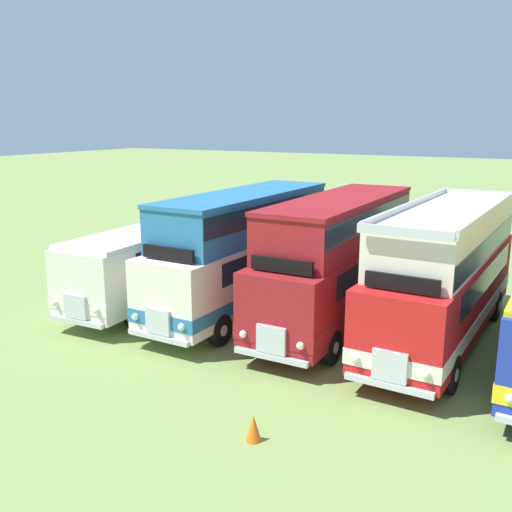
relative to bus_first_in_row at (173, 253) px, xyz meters
name	(u,v)px	position (x,y,z in m)	size (l,w,h in m)	color
ground_plane	(437,344)	(10.77, -0.23, -1.76)	(200.00, 200.00, 0.00)	#7A934C
bus_first_in_row	(173,253)	(0.00, 0.00, 0.00)	(3.01, 11.18, 2.99)	silver
bus_second_in_row	(244,247)	(3.59, -0.35, 0.71)	(2.73, 9.90, 4.49)	silver
bus_third_in_row	(338,256)	(7.18, 0.00, 0.71)	(2.64, 9.80, 4.49)	maroon
bus_fourth_in_row	(445,271)	(10.77, 0.12, 0.60)	(2.90, 10.38, 4.52)	red
cone_near_end	(254,428)	(8.41, -8.12, -1.45)	(0.36, 0.36, 0.62)	orange
rope_fence_line	(487,258)	(10.77, 10.05, -1.04)	(27.61, 0.08, 1.05)	#8C704C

